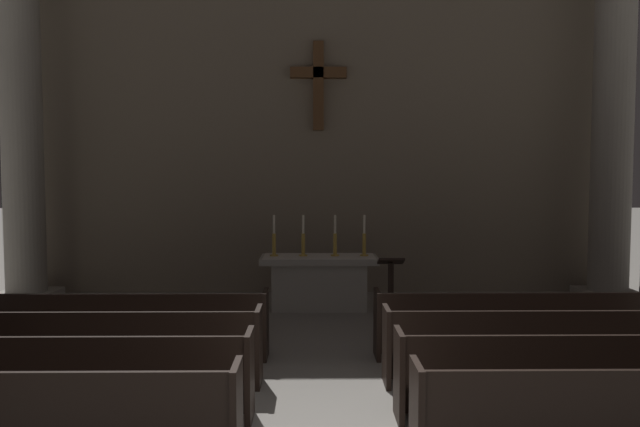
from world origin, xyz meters
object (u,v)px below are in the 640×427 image
pew_left_row_2 (64,377)px  candlestick_inner_left (303,243)px  pew_right_row_4 (514,324)px  pew_right_row_1 (637,416)px  lectern (391,292)px  pew_left_row_1 (13,419)px  pew_right_row_2 (582,375)px  pew_right_row_3 (543,346)px  candlestick_inner_right (335,243)px  candlestick_outer_left (274,243)px  altar (319,281)px  candlestick_outer_right (364,242)px  column_right_fourth (612,135)px  column_left_fourth (22,134)px  pew_left_row_3 (100,347)px  pew_left_row_4 (127,325)px

pew_left_row_2 → candlestick_inner_left: candlestick_inner_left is taller
pew_right_row_4 → candlestick_inner_left: size_ratio=5.02×
pew_right_row_1 → lectern: bearing=105.6°
pew_left_row_1 → pew_right_row_1: bearing=0.0°
pew_right_row_2 → pew_right_row_4: (0.00, 2.22, 0.00)m
pew_right_row_1 → candlestick_inner_left: (-2.99, 6.49, 0.79)m
pew_right_row_3 → lectern: bearing=115.7°
pew_right_row_2 → pew_right_row_3: (0.00, 1.11, 0.00)m
pew_right_row_3 → candlestick_inner_right: size_ratio=5.02×
candlestick_outer_left → pew_right_row_3: bearing=-50.4°
pew_right_row_3 → altar: size_ratio=1.76×
pew_right_row_1 → pew_right_row_2: size_ratio=1.00×
pew_left_row_1 → candlestick_outer_right: 7.44m
column_right_fourth → column_left_fourth: bearing=180.0°
pew_left_row_2 → pew_left_row_3: bearing=90.0°
pew_left_row_4 → column_right_fourth: bearing=24.7°
candlestick_inner_right → candlestick_outer_right: same height
pew_right_row_2 → pew_right_row_3: bearing=90.0°
pew_right_row_2 → candlestick_outer_right: candlestick_outer_right is taller
candlestick_inner_left → candlestick_outer_right: same height
candlestick_outer_left → lectern: 2.49m
pew_left_row_2 → lectern: lectern is taller
candlestick_outer_left → column_right_fourth: bearing=6.5°
pew_left_row_2 → candlestick_outer_left: 5.74m
pew_left_row_1 → pew_right_row_1: (5.37, 0.00, 0.00)m
pew_left_row_3 → column_right_fourth: (8.55, 5.04, 2.85)m
pew_right_row_1 → candlestick_inner_right: (-2.39, 6.49, 0.79)m
candlestick_inner_left → pew_left_row_3: bearing=-119.2°
altar → lectern: (1.21, -1.20, 0.01)m
pew_left_row_2 → altar: altar is taller
pew_right_row_1 → pew_left_row_3: bearing=157.6°
pew_right_row_4 → candlestick_inner_left: candlestick_inner_left is taller
pew_left_row_2 → candlestick_outer_right: size_ratio=5.02×
candlestick_inner_right → candlestick_outer_right: 0.55m
pew_right_row_3 → candlestick_outer_right: size_ratio=5.02×
pew_right_row_1 → pew_right_row_3: (0.00, 2.22, 0.00)m
pew_right_row_4 → pew_right_row_2: bearing=-90.0°
pew_left_row_1 → candlestick_inner_right: (2.99, 6.49, 0.79)m
candlestick_outer_left → pew_right_row_4: bearing=-41.8°
pew_left_row_4 → column_left_fourth: 5.80m
column_left_fourth → pew_left_row_4: bearing=-51.1°
pew_left_row_1 → candlestick_inner_left: (2.39, 6.49, 0.79)m
pew_left_row_4 → pew_left_row_3: bearing=-90.0°
pew_right_row_4 → candlestick_inner_right: size_ratio=5.02×
pew_left_row_2 → candlestick_outer_right: (3.54, 5.39, 0.79)m
pew_left_row_3 → pew_right_row_4: size_ratio=1.00×
column_left_fourth → candlestick_outer_left: (5.01, -0.77, -2.07)m
pew_left_row_4 → pew_right_row_1: 6.32m
column_right_fourth → candlestick_outer_right: bearing=-171.3°
candlestick_outer_right → lectern: 1.44m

